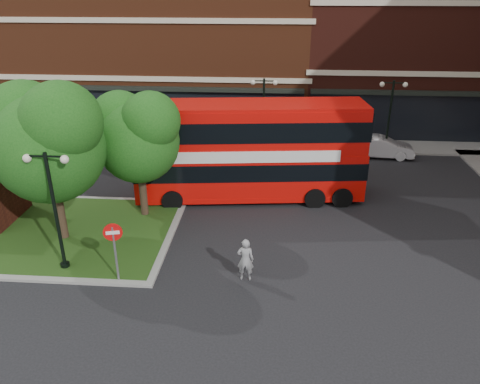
# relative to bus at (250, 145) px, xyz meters

# --- Properties ---
(ground) EXTENTS (120.00, 120.00, 0.00)m
(ground) POSITION_rel_bus_xyz_m (-1.50, -7.65, -2.93)
(ground) COLOR black
(ground) RESTS_ON ground
(pavement_far) EXTENTS (44.00, 3.00, 0.12)m
(pavement_far) POSITION_rel_bus_xyz_m (-1.50, 8.85, -2.87)
(pavement_far) COLOR slate
(pavement_far) RESTS_ON ground
(terrace_far_left) EXTENTS (26.00, 12.00, 14.00)m
(terrace_far_left) POSITION_rel_bus_xyz_m (-9.50, 16.35, 4.07)
(terrace_far_left) COLOR #632D17
(terrace_far_left) RESTS_ON ground
(terrace_far_right) EXTENTS (18.00, 12.00, 16.00)m
(terrace_far_right) POSITION_rel_bus_xyz_m (12.50, 16.35, 5.07)
(terrace_far_right) COLOR #471911
(terrace_far_right) RESTS_ON ground
(traffic_island) EXTENTS (12.60, 7.60, 0.15)m
(traffic_island) POSITION_rel_bus_xyz_m (-9.50, -4.65, -2.86)
(traffic_island) COLOR gray
(traffic_island) RESTS_ON ground
(tree_island_west) EXTENTS (5.40, 4.71, 7.21)m
(tree_island_west) POSITION_rel_bus_xyz_m (-8.10, -5.07, 1.86)
(tree_island_west) COLOR #2D2116
(tree_island_west) RESTS_ON ground
(tree_island_east) EXTENTS (4.46, 3.90, 6.29)m
(tree_island_east) POSITION_rel_bus_xyz_m (-5.08, -2.59, 1.31)
(tree_island_east) COLOR #2D2116
(tree_island_east) RESTS_ON ground
(lamp_island) EXTENTS (1.72, 0.36, 5.00)m
(lamp_island) POSITION_rel_bus_xyz_m (-7.00, -7.45, -0.10)
(lamp_island) COLOR black
(lamp_island) RESTS_ON ground
(lamp_far_left) EXTENTS (1.72, 0.36, 5.00)m
(lamp_far_left) POSITION_rel_bus_xyz_m (0.50, 6.85, -0.10)
(lamp_far_left) COLOR black
(lamp_far_left) RESTS_ON ground
(lamp_far_right) EXTENTS (1.72, 0.36, 5.00)m
(lamp_far_right) POSITION_rel_bus_xyz_m (8.50, 6.85, -0.10)
(lamp_far_right) COLOR black
(lamp_far_right) RESTS_ON ground
(bus) EXTENTS (11.92, 3.93, 4.46)m
(bus) POSITION_rel_bus_xyz_m (0.00, 0.00, 0.00)
(bus) COLOR red
(bus) RESTS_ON ground
(woman) EXTENTS (0.65, 0.43, 1.77)m
(woman) POSITION_rel_bus_xyz_m (0.27, -7.58, -2.04)
(woman) COLOR gray
(woman) RESTS_ON ground
(car_silver) EXTENTS (4.57, 2.02, 1.53)m
(car_silver) POSITION_rel_bus_xyz_m (-3.21, 8.04, -2.16)
(car_silver) COLOR silver
(car_silver) RESTS_ON ground
(car_white) EXTENTS (4.26, 1.77, 1.37)m
(car_white) POSITION_rel_bus_xyz_m (8.22, 6.85, -2.24)
(car_white) COLOR silver
(car_white) RESTS_ON ground
(no_entry_sign) EXTENTS (0.70, 0.22, 2.56)m
(no_entry_sign) POSITION_rel_bus_xyz_m (-4.58, -8.15, -1.10)
(no_entry_sign) COLOR slate
(no_entry_sign) RESTS_ON ground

